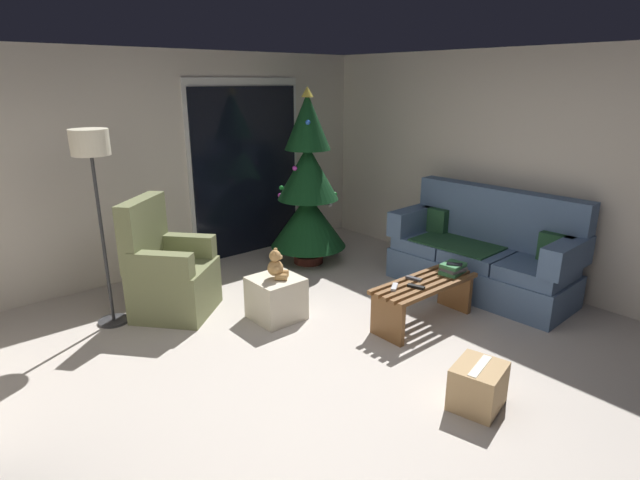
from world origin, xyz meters
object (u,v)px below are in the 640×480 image
(remote_black, at_px, (416,287))
(book_stack, at_px, (453,269))
(couch, at_px, (483,254))
(christmas_tree, at_px, (308,189))
(teddy_bear_honey, at_px, (276,266))
(remote_silver, at_px, (394,287))
(cell_phone, at_px, (454,264))
(floor_lamp, at_px, (92,162))
(remote_graphite, at_px, (414,279))
(cardboard_box_taped_mid_floor, at_px, (478,386))
(ottoman, at_px, (276,298))
(coffee_table, at_px, (424,296))
(armchair, at_px, (169,274))

(remote_black, distance_m, book_stack, 0.54)
(couch, bearing_deg, christmas_tree, 115.44)
(couch, height_order, teddy_bear_honey, couch)
(remote_silver, bearing_deg, book_stack, 46.48)
(cell_phone, bearing_deg, floor_lamp, 111.03)
(remote_graphite, relative_size, cardboard_box_taped_mid_floor, 0.36)
(remote_silver, relative_size, christmas_tree, 0.07)
(remote_silver, relative_size, ottoman, 0.35)
(coffee_table, bearing_deg, couch, 5.22)
(coffee_table, relative_size, cardboard_box_taped_mid_floor, 2.57)
(christmas_tree, bearing_deg, floor_lamp, -178.12)
(teddy_bear_honey, bearing_deg, floor_lamp, 143.03)
(teddy_bear_honey, height_order, cardboard_box_taped_mid_floor, teddy_bear_honey)
(remote_black, xyz_separation_m, floor_lamp, (-2.03, 1.93, 1.08))
(armchair, height_order, floor_lamp, floor_lamp)
(armchair, bearing_deg, remote_black, -49.61)
(remote_graphite, height_order, book_stack, book_stack)
(book_stack, height_order, cardboard_box_taped_mid_floor, book_stack)
(remote_black, height_order, cardboard_box_taped_mid_floor, remote_black)
(remote_black, relative_size, christmas_tree, 0.07)
(teddy_bear_honey, bearing_deg, cell_phone, -38.04)
(couch, height_order, remote_silver, couch)
(christmas_tree, relative_size, cardboard_box_taped_mid_floor, 4.92)
(couch, relative_size, remote_black, 12.63)
(floor_lamp, bearing_deg, teddy_bear_honey, -36.97)
(coffee_table, xyz_separation_m, remote_silver, (-0.33, 0.08, 0.15))
(remote_graphite, xyz_separation_m, teddy_bear_honey, (-0.93, 0.87, 0.10))
(christmas_tree, height_order, ottoman, christmas_tree)
(remote_silver, xyz_separation_m, christmas_tree, (0.55, 1.89, 0.50))
(remote_black, relative_size, remote_graphite, 1.00)
(remote_silver, xyz_separation_m, remote_graphite, (0.29, 0.02, 0.00))
(coffee_table, distance_m, remote_silver, 0.37)
(remote_black, relative_size, book_stack, 0.58)
(remote_graphite, height_order, christmas_tree, christmas_tree)
(remote_black, relative_size, teddy_bear_honey, 0.55)
(cell_phone, bearing_deg, cardboard_box_taped_mid_floor, -168.69)
(cardboard_box_taped_mid_floor, bearing_deg, floor_lamp, 116.77)
(coffee_table, bearing_deg, armchair, 134.22)
(floor_lamp, xyz_separation_m, ottoman, (1.22, -0.92, -1.30))
(cell_phone, relative_size, cardboard_box_taped_mid_floor, 0.34)
(remote_black, distance_m, cell_phone, 0.53)
(couch, distance_m, floor_lamp, 3.92)
(ottoman, bearing_deg, remote_black, -51.52)
(remote_black, xyz_separation_m, remote_silver, (-0.15, 0.12, 0.00))
(coffee_table, distance_m, cell_phone, 0.43)
(ottoman, height_order, teddy_bear_honey, teddy_bear_honey)
(book_stack, xyz_separation_m, cardboard_box_taped_mid_floor, (-1.08, -1.01, -0.31))
(couch, relative_size, coffee_table, 1.79)
(couch, height_order, floor_lamp, floor_lamp)
(armchair, bearing_deg, christmas_tree, 6.94)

